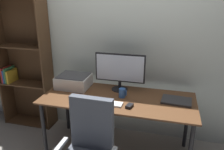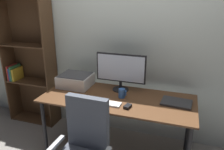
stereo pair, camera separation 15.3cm
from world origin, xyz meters
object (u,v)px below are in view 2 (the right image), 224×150
at_px(mouse, 128,106).
at_px(laptop, 176,102).
at_px(desk, 117,104).
at_px(coffee_mug, 122,93).
at_px(bookshelf, 30,64).
at_px(printer, 76,80).
at_px(keyboard, 108,103).
at_px(monitor, 121,70).

xyz_separation_m(mouse, laptop, (0.48, 0.27, -0.01)).
xyz_separation_m(desk, coffee_mug, (0.04, 0.03, 0.13)).
distance_m(mouse, bookshelf, 1.74).
height_order(mouse, printer, printer).
relative_size(coffee_mug, laptop, 0.33).
height_order(mouse, coffee_mug, coffee_mug).
relative_size(desk, bookshelf, 0.96).
bearing_deg(mouse, laptop, 43.19).
distance_m(desk, bookshelf, 1.53).
bearing_deg(laptop, keyboard, -155.79).
height_order(monitor, printer, monitor).
height_order(laptop, bookshelf, bookshelf).
xyz_separation_m(monitor, mouse, (0.20, -0.43, -0.25)).
distance_m(monitor, keyboard, 0.48).
height_order(monitor, coffee_mug, monitor).
bearing_deg(coffee_mug, printer, 167.75).
distance_m(monitor, bookshelf, 1.45).
distance_m(laptop, printer, 1.28).
bearing_deg(keyboard, mouse, -2.62).
xyz_separation_m(laptop, bookshelf, (-2.12, 0.30, 0.15)).
xyz_separation_m(mouse, printer, (-0.79, 0.37, 0.06)).
relative_size(keyboard, laptop, 0.91).
distance_m(coffee_mug, bookshelf, 1.55).
bearing_deg(laptop, coffee_mug, -171.35).
bearing_deg(coffee_mug, laptop, 3.91).
height_order(desk, keyboard, keyboard).
bearing_deg(keyboard, laptop, 21.32).
bearing_deg(monitor, laptop, -13.22).
relative_size(mouse, bookshelf, 0.05).
bearing_deg(keyboard, desk, 75.45).
xyz_separation_m(coffee_mug, bookshelf, (-1.51, 0.35, 0.11)).
distance_m(keyboard, bookshelf, 1.52).
bearing_deg(bookshelf, keyboard, -21.41).
height_order(monitor, keyboard, monitor).
distance_m(desk, printer, 0.66).
xyz_separation_m(desk, mouse, (0.17, -0.20, 0.09)).
relative_size(keyboard, bookshelf, 0.16).
height_order(mouse, bookshelf, bookshelf).
bearing_deg(desk, bookshelf, 165.79).
xyz_separation_m(desk, bookshelf, (-1.47, 0.37, 0.23)).
bearing_deg(printer, monitor, 5.62).
relative_size(monitor, mouse, 6.34).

